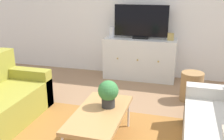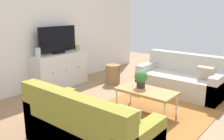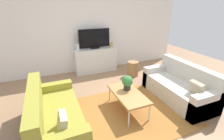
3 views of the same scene
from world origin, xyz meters
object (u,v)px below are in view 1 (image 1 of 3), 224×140
coffee_table (100,114)px  tv_console (140,59)px  potted_plant (108,93)px  flat_screen_tv (141,22)px  glass_vase (112,32)px  wicker_basket (192,87)px  mantel_clock (171,37)px

coffee_table → tv_console: 2.33m
potted_plant → flat_screen_tv: size_ratio=0.31×
flat_screen_tv → glass_vase: size_ratio=4.99×
coffee_table → glass_vase: 2.44m
tv_console → potted_plant: bearing=-89.3°
potted_plant → tv_console: size_ratio=0.23×
potted_plant → wicker_basket: (0.93, 1.39, -0.36)m
coffee_table → mantel_clock: size_ratio=7.82×
flat_screen_tv → mantel_clock: 0.60m
potted_plant → wicker_basket: size_ratio=0.68×
coffee_table → wicker_basket: 1.83m
coffee_table → glass_vase: glass_vase is taller
tv_console → glass_vase: 0.73m
coffee_table → potted_plant: 0.26m
coffee_table → wicker_basket: wicker_basket is taller
coffee_table → glass_vase: bearing=102.6°
coffee_table → potted_plant: bearing=69.5°
glass_vase → mantel_clock: bearing=0.0°
mantel_clock → wicker_basket: (0.41, -0.80, -0.61)m
potted_plant → flat_screen_tv: 2.26m
tv_console → mantel_clock: size_ratio=10.30×
mantel_clock → coffee_table: bearing=-103.9°
wicker_basket → potted_plant: bearing=-123.9°
potted_plant → tv_console: bearing=90.7°
glass_vase → potted_plant: bearing=-75.3°
mantel_clock → glass_vase: bearing=180.0°
mantel_clock → wicker_basket: size_ratio=0.28×
coffee_table → mantel_clock: 2.45m
tv_console → flat_screen_tv: flat_screen_tv is taller
glass_vase → wicker_basket: bearing=-28.0°
tv_console → wicker_basket: size_ratio=2.94×
potted_plant → glass_vase: 2.28m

